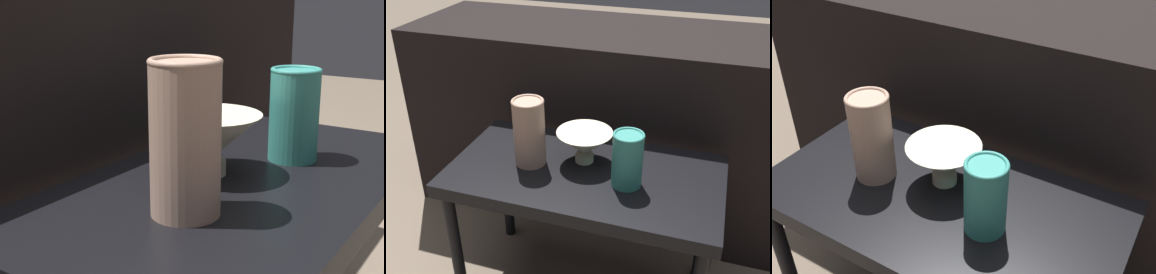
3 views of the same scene
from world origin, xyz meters
The scene contains 5 objects.
table centered at (0.00, 0.00, 0.41)m, with size 0.77×0.41×0.47m.
couch_backdrop centered at (0.00, 0.51, 0.37)m, with size 1.61×0.50×0.73m.
bowl centered at (-0.02, 0.05, 0.53)m, with size 0.16×0.16×0.10m.
vase_textured_left centered at (-0.16, -0.01, 0.57)m, with size 0.09×0.09×0.20m.
vase_colorful_right centered at (0.13, -0.03, 0.55)m, with size 0.08×0.08×0.16m.
Camera 3 is at (0.41, -0.59, 1.10)m, focal length 42.00 mm.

